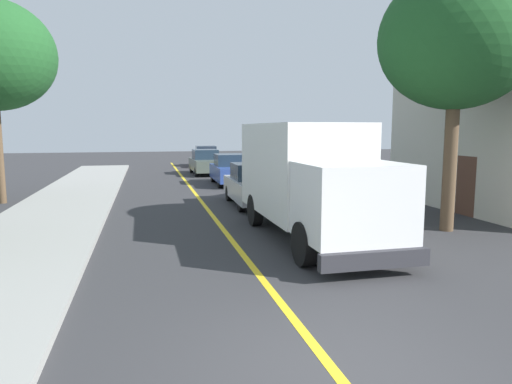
{
  "coord_description": "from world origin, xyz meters",
  "views": [
    {
      "loc": [
        -2.24,
        -5.03,
        3.04
      ],
      "look_at": [
        0.55,
        6.77,
        1.4
      ],
      "focal_mm": 32.71,
      "sensor_mm": 36.0,
      "label": 1
    }
  ],
  "objects_px": {
    "parked_car_near": "(254,186)",
    "street_tree_far_side": "(457,40)",
    "box_truck": "(309,175)",
    "parked_car_mid": "(230,170)",
    "stop_sign": "(361,167)",
    "parked_car_furthest": "(206,157)",
    "parked_car_far": "(205,163)"
  },
  "relations": [
    {
      "from": "parked_car_near",
      "to": "street_tree_far_side",
      "type": "bearing_deg",
      "value": -52.55
    },
    {
      "from": "box_truck",
      "to": "parked_car_near",
      "type": "height_order",
      "value": "box_truck"
    },
    {
      "from": "parked_car_mid",
      "to": "stop_sign",
      "type": "height_order",
      "value": "stop_sign"
    },
    {
      "from": "parked_car_mid",
      "to": "stop_sign",
      "type": "relative_size",
      "value": 1.67
    },
    {
      "from": "box_truck",
      "to": "parked_car_furthest",
      "type": "bearing_deg",
      "value": 89.05
    },
    {
      "from": "parked_car_far",
      "to": "street_tree_far_side",
      "type": "height_order",
      "value": "street_tree_far_side"
    },
    {
      "from": "box_truck",
      "to": "street_tree_far_side",
      "type": "distance_m",
      "value": 5.8
    },
    {
      "from": "parked_car_near",
      "to": "parked_car_far",
      "type": "distance_m",
      "value": 13.32
    },
    {
      "from": "stop_sign",
      "to": "street_tree_far_side",
      "type": "bearing_deg",
      "value": -36.37
    },
    {
      "from": "parked_car_near",
      "to": "parked_car_mid",
      "type": "bearing_deg",
      "value": 87.29
    },
    {
      "from": "parked_car_near",
      "to": "parked_car_mid",
      "type": "height_order",
      "value": "same"
    },
    {
      "from": "parked_car_furthest",
      "to": "stop_sign",
      "type": "relative_size",
      "value": 1.69
    },
    {
      "from": "parked_car_near",
      "to": "parked_car_mid",
      "type": "relative_size",
      "value": 1.0
    },
    {
      "from": "box_truck",
      "to": "parked_car_furthest",
      "type": "distance_m",
      "value": 26.08
    },
    {
      "from": "box_truck",
      "to": "stop_sign",
      "type": "xyz_separation_m",
      "value": [
        2.28,
        1.47,
        0.09
      ]
    },
    {
      "from": "box_truck",
      "to": "stop_sign",
      "type": "height_order",
      "value": "box_truck"
    },
    {
      "from": "parked_car_far",
      "to": "parked_car_near",
      "type": "bearing_deg",
      "value": -88.83
    },
    {
      "from": "stop_sign",
      "to": "street_tree_far_side",
      "type": "distance_m",
      "value": 4.54
    },
    {
      "from": "parked_car_far",
      "to": "stop_sign",
      "type": "relative_size",
      "value": 1.67
    },
    {
      "from": "parked_car_mid",
      "to": "parked_car_far",
      "type": "bearing_deg",
      "value": 95.7
    },
    {
      "from": "street_tree_far_side",
      "to": "parked_car_far",
      "type": "bearing_deg",
      "value": 104.13
    },
    {
      "from": "parked_car_mid",
      "to": "parked_car_furthest",
      "type": "distance_m",
      "value": 12.97
    },
    {
      "from": "parked_car_mid",
      "to": "parked_car_furthest",
      "type": "relative_size",
      "value": 0.99
    },
    {
      "from": "parked_car_mid",
      "to": "stop_sign",
      "type": "xyz_separation_m",
      "value": [
        2.14,
        -11.63,
        1.06
      ]
    },
    {
      "from": "parked_car_near",
      "to": "street_tree_far_side",
      "type": "distance_m",
      "value": 8.93
    },
    {
      "from": "stop_sign",
      "to": "box_truck",
      "type": "bearing_deg",
      "value": -147.16
    },
    {
      "from": "box_truck",
      "to": "parked_car_near",
      "type": "relative_size",
      "value": 1.63
    },
    {
      "from": "box_truck",
      "to": "parked_car_far",
      "type": "xyz_separation_m",
      "value": [
        -0.47,
        19.23,
        -0.97
      ]
    },
    {
      "from": "parked_car_near",
      "to": "parked_car_furthest",
      "type": "distance_m",
      "value": 20.16
    },
    {
      "from": "parked_car_near",
      "to": "parked_car_furthest",
      "type": "bearing_deg",
      "value": 88.19
    },
    {
      "from": "parked_car_furthest",
      "to": "street_tree_far_side",
      "type": "bearing_deg",
      "value": -81.4
    },
    {
      "from": "box_truck",
      "to": "street_tree_far_side",
      "type": "xyz_separation_m",
      "value": [
        4.38,
        -0.08,
        3.8
      ]
    }
  ]
}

